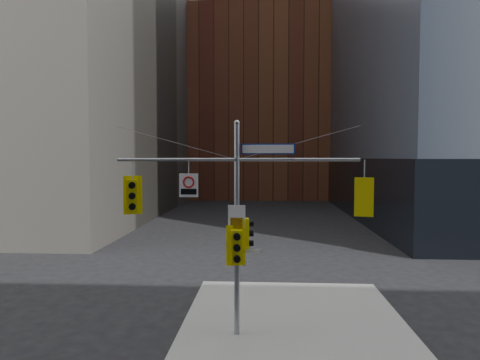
# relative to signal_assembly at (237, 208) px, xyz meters

# --- Properties ---
(sidewalk_corner) EXTENTS (8.00, 8.00, 0.15)m
(sidewalk_corner) POSITION_rel_signal_assembly_xyz_m (2.00, 2.01, -4.34)
(sidewalk_corner) COLOR gray
(sidewalk_corner) RESTS_ON ground
(brick_midrise) EXTENTS (26.00, 20.00, 28.00)m
(brick_midrise) POSITION_rel_signal_assembly_xyz_m (0.00, 56.01, 9.58)
(brick_midrise) COLOR brown
(brick_midrise) RESTS_ON ground
(signal_assembly) EXTENTS (8.00, 0.80, 7.30)m
(signal_assembly) POSITION_rel_signal_assembly_xyz_m (0.00, 0.00, 0.00)
(signal_assembly) COLOR gray
(signal_assembly) RESTS_ON ground
(traffic_light_west_arm) EXTENTS (0.62, 0.57, 1.31)m
(traffic_light_west_arm) POSITION_rel_signal_assembly_xyz_m (-3.51, 0.01, 0.38)
(traffic_light_west_arm) COLOR #DACC0B
(traffic_light_west_arm) RESTS_ON ground
(traffic_light_east_arm) EXTENTS (0.60, 0.55, 1.27)m
(traffic_light_east_arm) POSITION_rel_signal_assembly_xyz_m (4.14, 0.00, 0.38)
(traffic_light_east_arm) COLOR #DACC0B
(traffic_light_east_arm) RESTS_ON ground
(traffic_light_pole_side) EXTENTS (0.41, 0.35, 1.00)m
(traffic_light_pole_side) POSITION_rel_signal_assembly_xyz_m (0.32, 0.01, -0.86)
(traffic_light_pole_side) COLOR #DACC0B
(traffic_light_pole_side) RESTS_ON ground
(traffic_light_pole_front) EXTENTS (0.64, 0.56, 1.34)m
(traffic_light_pole_front) POSITION_rel_signal_assembly_xyz_m (-0.00, -0.27, -1.25)
(traffic_light_pole_front) COLOR #DACC0B
(traffic_light_pole_front) RESTS_ON ground
(street_sign_blade) EXTENTS (1.79, 0.23, 0.35)m
(street_sign_blade) POSITION_rel_signal_assembly_xyz_m (1.02, 0.00, 1.93)
(street_sign_blade) COLOR navy
(street_sign_blade) RESTS_ON ground
(regulatory_sign_arm) EXTENTS (0.63, 0.07, 0.79)m
(regulatory_sign_arm) POSITION_rel_signal_assembly_xyz_m (-1.60, -0.02, 0.76)
(regulatory_sign_arm) COLOR silver
(regulatory_sign_arm) RESTS_ON ground
(regulatory_sign_pole) EXTENTS (0.57, 0.09, 0.75)m
(regulatory_sign_pole) POSITION_rel_signal_assembly_xyz_m (0.00, -0.11, -0.30)
(regulatory_sign_pole) COLOR silver
(regulatory_sign_pole) RESTS_ON ground
(street_blade_ew) EXTENTS (0.66, 0.10, 0.13)m
(street_blade_ew) POSITION_rel_signal_assembly_xyz_m (0.45, 0.01, -1.45)
(street_blade_ew) COLOR silver
(street_blade_ew) RESTS_ON ground
(street_blade_ns) EXTENTS (0.10, 0.76, 0.15)m
(street_blade_ns) POSITION_rel_signal_assembly_xyz_m (0.00, 0.46, -1.50)
(street_blade_ns) COLOR #145926
(street_blade_ns) RESTS_ON ground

